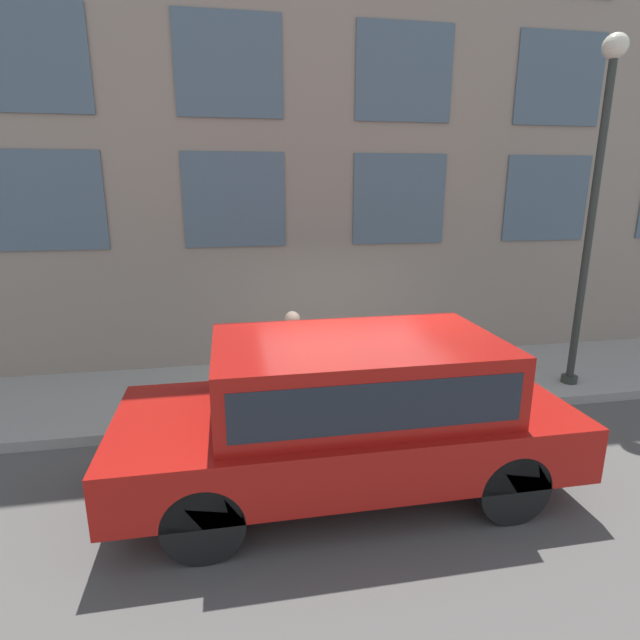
# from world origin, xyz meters

# --- Properties ---
(ground_plane) EXTENTS (80.00, 80.00, 0.00)m
(ground_plane) POSITION_xyz_m (0.00, 0.00, 0.00)
(ground_plane) COLOR #514F4C
(sidewalk) EXTENTS (2.57, 60.00, 0.15)m
(sidewalk) POSITION_xyz_m (1.28, 0.00, 0.08)
(sidewalk) COLOR #9E9B93
(sidewalk) RESTS_ON ground_plane
(building_facade) EXTENTS (0.33, 40.00, 10.53)m
(building_facade) POSITION_xyz_m (2.71, 0.00, 5.26)
(building_facade) COLOR gray
(building_facade) RESTS_ON ground_plane
(fire_hydrant) EXTENTS (0.29, 0.41, 0.75)m
(fire_hydrant) POSITION_xyz_m (0.54, -0.06, 0.53)
(fire_hydrant) COLOR #2D7260
(fire_hydrant) RESTS_ON sidewalk
(person) EXTENTS (0.35, 0.23, 1.45)m
(person) POSITION_xyz_m (0.65, 0.76, 1.02)
(person) COLOR navy
(person) RESTS_ON sidewalk
(parked_truck_red_near) EXTENTS (2.09, 5.03, 1.79)m
(parked_truck_red_near) POSITION_xyz_m (-1.49, 0.38, 1.04)
(parked_truck_red_near) COLOR black
(parked_truck_red_near) RESTS_ON ground_plane
(street_lamp) EXTENTS (0.36, 0.36, 5.39)m
(street_lamp) POSITION_xyz_m (0.55, -3.99, 3.51)
(street_lamp) COLOR #2D332D
(street_lamp) RESTS_ON sidewalk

